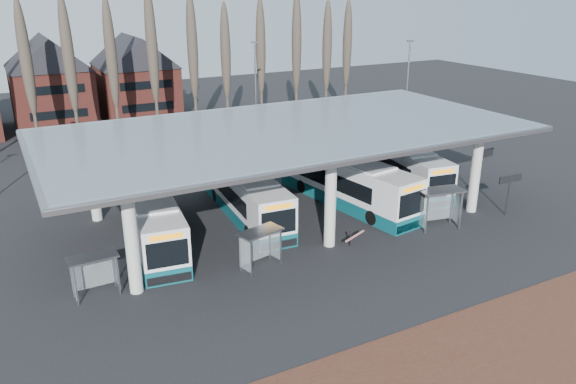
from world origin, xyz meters
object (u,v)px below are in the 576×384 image
shelter_1 (259,240)px  bus_3 (398,165)px  bus_0 (152,217)px  shelter_0 (93,266)px  shelter_2 (439,199)px  bus_2 (346,182)px  bus_1 (245,194)px

shelter_1 → bus_3: bearing=12.7°
bus_0 → shelter_0: bearing=-123.4°
bus_3 → shelter_1: (-16.20, -7.92, 0.14)m
bus_3 → shelter_2: 8.99m
bus_0 → bus_3: (20.62, 1.47, -0.00)m
bus_2 → shelter_0: (-18.81, -4.93, -0.01)m
bus_0 → shelter_2: (17.33, -6.89, 0.41)m
bus_1 → bus_3: bearing=6.3°
bus_2 → shelter_0: bearing=-173.3°
bus_1 → shelter_1: (-2.46, -7.50, 0.13)m
bus_2 → shelter_2: (2.95, -6.63, 0.31)m
bus_2 → shelter_1: size_ratio=4.74×
bus_2 → bus_0: bearing=171.0°
bus_3 → shelter_1: bus_3 is taller
shelter_0 → shelter_1: 8.94m
bus_3 → shelter_2: size_ratio=3.84×
shelter_0 → shelter_2: bearing=-6.7°
bus_3 → shelter_0: (-25.06, -6.66, 0.10)m
bus_0 → bus_3: size_ratio=1.00×
bus_3 → shelter_2: bearing=-103.6°
bus_3 → shelter_0: 25.93m
bus_1 → bus_2: size_ratio=0.94×
bus_1 → shelter_0: bearing=-146.6°
bus_3 → shelter_0: size_ratio=4.85×
bus_1 → shelter_2: bearing=-32.7°
bus_2 → shelter_1: bearing=-156.1°
bus_1 → shelter_0: (-11.31, -6.24, 0.09)m
bus_1 → shelter_0: bus_1 is taller
shelter_1 → shelter_2: (12.91, -0.44, 0.28)m
shelter_0 → bus_1: bearing=26.6°
bus_1 → shelter_1: size_ratio=4.44×
bus_0 → shelter_0: (-4.43, -5.19, 0.10)m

